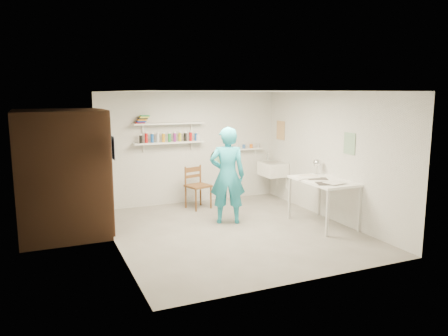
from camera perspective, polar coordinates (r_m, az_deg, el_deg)
name	(u,v)px	position (r m, az deg, el deg)	size (l,w,h in m)	color
floor	(233,231)	(7.70, 1.19, -8.26)	(4.00, 4.50, 0.02)	slate
ceiling	(234,91)	(7.32, 1.26, 10.05)	(4.00, 4.50, 0.02)	silver
wall_back	(190,148)	(9.50, -4.47, 2.64)	(4.00, 0.02, 2.40)	silver
wall_front	(310,190)	(5.48, 11.13, -2.79)	(4.00, 0.02, 2.40)	silver
wall_left	(113,171)	(6.84, -14.27, -0.42)	(0.02, 4.50, 2.40)	silver
wall_right	(330,156)	(8.45, 13.73, 1.50)	(0.02, 4.50, 2.40)	silver
doorway_recess	(105,173)	(7.90, -15.30, -0.60)	(0.02, 0.90, 2.00)	black
corridor_box	(62,173)	(7.83, -20.46, -0.59)	(1.40, 1.50, 2.10)	brown
door_lintel	(103,112)	(7.79, -15.50, 7.03)	(0.06, 1.05, 0.10)	brown
door_jamb_near	(111,178)	(7.42, -14.59, -1.23)	(0.06, 0.10, 2.00)	brown
door_jamb_far	(102,168)	(8.39, -15.66, -0.02)	(0.06, 0.10, 2.00)	brown
shelf_lower	(169,143)	(9.21, -7.16, 3.31)	(1.50, 0.22, 0.03)	white
shelf_upper	(169,123)	(9.17, -7.21, 5.79)	(1.50, 0.22, 0.03)	white
ledge_shelf	(248,149)	(9.94, 3.09, 2.51)	(0.70, 0.14, 0.03)	white
poster_left	(113,148)	(6.84, -14.28, 2.55)	(0.01, 0.28, 0.36)	#334C7F
poster_right_a	(281,130)	(9.88, 7.40, 4.91)	(0.01, 0.34, 0.42)	#995933
poster_right_b	(349,144)	(7.97, 16.06, 3.09)	(0.01, 0.30, 0.38)	#3F724C
belfast_sink	(273,169)	(9.78, 6.39, -0.14)	(0.48, 0.60, 0.30)	white
man	(227,175)	(7.96, 0.45, -0.98)	(0.65, 0.43, 1.78)	teal
wall_clock	(219,158)	(8.07, -0.65, 1.29)	(0.32, 0.32, 0.04)	beige
wooden_chair	(198,186)	(9.06, -3.39, -2.35)	(0.44, 0.42, 0.95)	brown
work_table	(323,202)	(8.12, 12.79, -4.41)	(0.75, 1.25, 0.84)	white
desk_lamp	(317,163)	(8.51, 12.09, 0.65)	(0.16, 0.16, 0.16)	silver
spray_cans	(169,138)	(9.20, -7.17, 3.93)	(1.34, 0.06, 0.17)	black
book_stack	(142,119)	(9.03, -10.60, 6.27)	(0.28, 0.14, 0.17)	red
ledge_pots	(248,146)	(9.94, 3.09, 2.86)	(0.48, 0.07, 0.09)	silver
papers	(324,179)	(8.03, 12.90, -1.43)	(0.30, 0.22, 0.02)	silver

